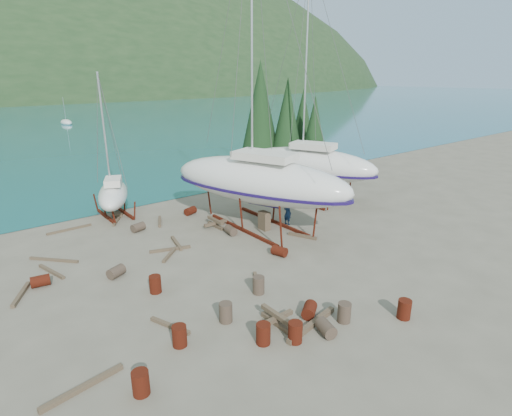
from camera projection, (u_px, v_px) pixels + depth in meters
ground at (265, 270)px, 21.86m from camera, size 600.00×600.00×0.00m
far_house_right at (47, 92)px, 179.73m from camera, size 6.60×5.60×5.60m
cypress_near_right at (287, 126)px, 36.32m from camera, size 3.60×3.60×10.00m
cypress_mid_right at (314, 136)px, 36.00m from camera, size 3.06×3.06×8.50m
cypress_back_left at (260, 115)px, 36.65m from camera, size 4.14×4.14×11.50m
cypress_far_right at (302, 129)px, 39.02m from camera, size 3.24×3.24×9.00m
moored_boat_mid at (66, 122)px, 87.04m from camera, size 2.00×5.00×6.05m
large_sailboat_near at (258, 180)px, 27.08m from camera, size 8.40×13.90×21.07m
large_sailboat_far at (308, 164)px, 33.62m from camera, size 7.85×12.23×18.71m
small_sailboat_shore at (113, 194)px, 29.81m from camera, size 4.51×6.76×10.40m
worker at (287, 213)px, 28.33m from camera, size 0.47×0.66×1.69m
drum_0 at (141, 383)px, 13.24m from camera, size 0.58×0.58×0.88m
drum_1 at (326, 328)px, 16.37m from camera, size 0.82×1.01×0.58m
drum_2 at (40, 281)px, 20.12m from camera, size 0.97×0.72×0.58m
drum_3 at (263, 334)px, 15.77m from camera, size 0.58×0.58×0.88m
drum_4 at (190, 211)px, 30.53m from camera, size 1.02×0.83×0.58m
drum_5 at (259, 285)px, 19.43m from camera, size 0.58×0.58×0.88m
drum_6 at (279, 251)px, 23.54m from camera, size 0.81×1.01×0.58m
drum_7 at (404, 309)px, 17.42m from camera, size 0.58×0.58×0.88m
drum_8 at (155, 284)px, 19.51m from camera, size 0.58×0.58×0.88m
drum_9 at (138, 227)px, 27.24m from camera, size 1.00×0.78×0.58m
drum_10 at (295, 332)px, 15.86m from camera, size 0.58×0.58×0.88m
drum_11 at (231, 230)px, 26.69m from camera, size 0.68×0.94×0.58m
drum_12 at (309, 310)px, 17.63m from camera, size 1.05×0.97×0.58m
drum_13 at (179, 336)px, 15.64m from camera, size 0.58×0.58×0.88m
drum_15 at (116, 272)px, 21.07m from camera, size 1.04×0.89×0.58m
drum_16 at (226, 312)px, 17.19m from camera, size 0.58×0.58×0.88m
drum_17 at (344, 312)px, 17.18m from camera, size 0.58×0.58×0.88m
timber_0 at (69, 229)px, 27.47m from camera, size 2.93×0.21×0.14m
timber_1 at (302, 236)px, 26.27m from camera, size 0.94×1.89×0.19m
timber_2 at (21, 294)px, 19.27m from camera, size 1.19×2.11×0.19m
timber_4 at (170, 255)px, 23.56m from camera, size 1.57×1.44×0.17m
timber_6 at (160, 221)px, 28.88m from camera, size 1.05×1.91×0.19m
timber_7 at (257, 281)px, 20.51m from camera, size 1.09×1.66×0.17m
timber_8 at (176, 243)px, 25.16m from camera, size 0.66×2.14×0.19m
timber_9 at (118, 219)px, 29.35m from camera, size 1.57×2.28×0.15m
timber_10 at (170, 249)px, 24.30m from camera, size 2.38×0.98×0.16m
timber_12 at (170, 326)px, 16.87m from camera, size 0.91×2.03×0.17m
timber_14 at (83, 387)px, 13.53m from camera, size 2.88×0.58×0.18m
timber_15 at (54, 260)px, 22.92m from camera, size 2.14×2.34×0.15m
timber_16 at (312, 325)px, 16.89m from camera, size 3.22×0.75×0.23m
timber_17 at (51, 271)px, 21.54m from camera, size 0.80×2.41×0.16m
timber_pile_fore at (276, 319)px, 16.98m from camera, size 1.80×1.80×0.60m
timber_pile_aft at (215, 223)px, 27.98m from camera, size 1.80×1.80×0.60m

